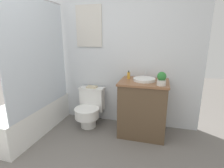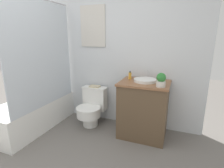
% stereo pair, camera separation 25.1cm
% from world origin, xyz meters
% --- Properties ---
extents(wall_back, '(3.45, 0.07, 2.50)m').
position_xyz_m(wall_back, '(-0.00, 1.83, 1.26)').
color(wall_back, silver).
rests_on(wall_back, ground_plane).
extents(shower_area, '(0.67, 1.41, 1.98)m').
position_xyz_m(shower_area, '(-0.87, 1.10, 0.28)').
color(shower_area, white).
rests_on(shower_area, ground_plane).
extents(toilet, '(0.42, 0.54, 0.63)m').
position_xyz_m(toilet, '(-0.01, 1.54, 0.30)').
color(toilet, white).
rests_on(toilet, ground_plane).
extents(vanity, '(0.70, 0.57, 0.84)m').
position_xyz_m(vanity, '(0.87, 1.51, 0.42)').
color(vanity, brown).
rests_on(vanity, ground_plane).
extents(sink, '(0.32, 0.36, 0.13)m').
position_xyz_m(sink, '(0.87, 1.53, 0.86)').
color(sink, white).
rests_on(sink, vanity).
extents(soap_bottle, '(0.05, 0.05, 0.13)m').
position_xyz_m(soap_bottle, '(0.62, 1.60, 0.89)').
color(soap_bottle, gold).
rests_on(soap_bottle, vanity).
extents(potted_plant, '(0.12, 0.12, 0.18)m').
position_xyz_m(potted_plant, '(1.11, 1.33, 0.93)').
color(potted_plant, beige).
rests_on(potted_plant, vanity).
extents(book_on_tank, '(0.17, 0.12, 0.02)m').
position_xyz_m(book_on_tank, '(-0.01, 1.67, 0.64)').
color(book_on_tank, beige).
rests_on(book_on_tank, toilet).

